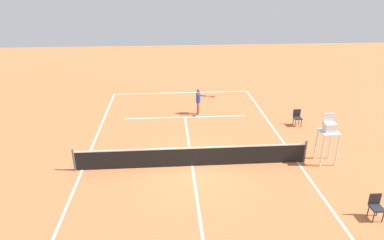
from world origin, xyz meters
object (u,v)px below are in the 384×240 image
Objects in this scene: player_serving at (199,99)px; tennis_ball at (179,132)px; courtside_chair_mid at (297,117)px; courtside_chair_near at (376,206)px; umpire_chair at (329,131)px.

player_serving is 3.14m from tennis_ball.
player_serving is at bearing -21.51° from courtside_chair_mid.
courtside_chair_mid is at bearing -91.27° from courtside_chair_near.
umpire_chair is 4.48m from courtside_chair_mid.
courtside_chair_near is at bearing 88.73° from courtside_chair_mid.
courtside_chair_mid is at bearing -176.15° from tennis_ball.
umpire_chair is 4.22m from courtside_chair_near.
tennis_ball is at bearing 3.85° from courtside_chair_mid.
player_serving is at bearing -63.10° from courtside_chair_near.
courtside_chair_mid is (-0.19, -8.42, 0.00)m from courtside_chair_near.
player_serving is 1.76× the size of courtside_chair_near.
umpire_chair is 2.54× the size of courtside_chair_mid.
courtside_chair_near reaches higher than tennis_ball.
umpire_chair reaches higher than tennis_ball.
player_serving is 1.76× the size of courtside_chair_mid.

